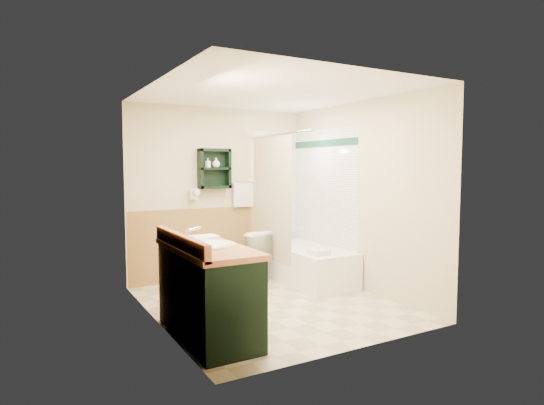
{
  "coord_description": "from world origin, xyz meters",
  "views": [
    {
      "loc": [
        -2.51,
        -4.46,
        1.58
      ],
      "look_at": [
        0.13,
        0.2,
        1.15
      ],
      "focal_mm": 30.0,
      "sensor_mm": 36.0,
      "label": 1
    }
  ],
  "objects_px": {
    "toilet": "(244,256)",
    "vanity": "(208,291)",
    "hair_dryer": "(194,194)",
    "bathtub": "(306,265)",
    "wall_shelf": "(214,169)",
    "vanity_book": "(168,226)",
    "soap_bottle_b": "(216,164)",
    "soap_bottle_a": "(208,165)"
  },
  "relations": [
    {
      "from": "toilet",
      "to": "vanity",
      "type": "bearing_deg",
      "value": 36.2
    },
    {
      "from": "hair_dryer",
      "to": "toilet",
      "type": "relative_size",
      "value": 0.34
    },
    {
      "from": "bathtub",
      "to": "toilet",
      "type": "xyz_separation_m",
      "value": [
        -0.74,
        0.43,
        0.11
      ]
    },
    {
      "from": "hair_dryer",
      "to": "bathtub",
      "type": "bearing_deg",
      "value": -30.66
    },
    {
      "from": "hair_dryer",
      "to": "bathtub",
      "type": "height_order",
      "value": "hair_dryer"
    },
    {
      "from": "vanity",
      "to": "toilet",
      "type": "distance_m",
      "value": 2.04
    },
    {
      "from": "wall_shelf",
      "to": "bathtub",
      "type": "xyz_separation_m",
      "value": [
        1.03,
        -0.76,
        -1.31
      ]
    },
    {
      "from": "bathtub",
      "to": "vanity_book",
      "type": "xyz_separation_m",
      "value": [
        -2.08,
        -0.57,
        0.73
      ]
    },
    {
      "from": "hair_dryer",
      "to": "soap_bottle_b",
      "type": "relative_size",
      "value": 1.78
    },
    {
      "from": "hair_dryer",
      "to": "vanity",
      "type": "height_order",
      "value": "hair_dryer"
    },
    {
      "from": "wall_shelf",
      "to": "hair_dryer",
      "type": "distance_m",
      "value": 0.46
    },
    {
      "from": "vanity",
      "to": "soap_bottle_b",
      "type": "xyz_separation_m",
      "value": [
        0.92,
        1.99,
        1.19
      ]
    },
    {
      "from": "vanity",
      "to": "toilet",
      "type": "height_order",
      "value": "vanity"
    },
    {
      "from": "wall_shelf",
      "to": "vanity",
      "type": "bearing_deg",
      "value": -114.2
    },
    {
      "from": "wall_shelf",
      "to": "vanity_book",
      "type": "height_order",
      "value": "wall_shelf"
    },
    {
      "from": "vanity_book",
      "to": "hair_dryer",
      "type": "bearing_deg",
      "value": 57.68
    },
    {
      "from": "hair_dryer",
      "to": "vanity",
      "type": "xyz_separation_m",
      "value": [
        -0.59,
        -2.02,
        -0.77
      ]
    },
    {
      "from": "bathtub",
      "to": "soap_bottle_a",
      "type": "distance_m",
      "value": 1.92
    },
    {
      "from": "wall_shelf",
      "to": "soap_bottle_a",
      "type": "height_order",
      "value": "wall_shelf"
    },
    {
      "from": "hair_dryer",
      "to": "bathtub",
      "type": "xyz_separation_m",
      "value": [
        1.33,
        -0.79,
        -0.96
      ]
    },
    {
      "from": "bathtub",
      "to": "soap_bottle_b",
      "type": "xyz_separation_m",
      "value": [
        -1.0,
        0.76,
        1.38
      ]
    },
    {
      "from": "vanity",
      "to": "bathtub",
      "type": "relative_size",
      "value": 0.9
    },
    {
      "from": "vanity_book",
      "to": "soap_bottle_a",
      "type": "xyz_separation_m",
      "value": [
        0.96,
        1.33,
        0.63
      ]
    },
    {
      "from": "vanity_book",
      "to": "soap_bottle_b",
      "type": "height_order",
      "value": "soap_bottle_b"
    },
    {
      "from": "vanity",
      "to": "hair_dryer",
      "type": "bearing_deg",
      "value": 73.56
    },
    {
      "from": "vanity",
      "to": "toilet",
      "type": "relative_size",
      "value": 1.88
    },
    {
      "from": "soap_bottle_a",
      "to": "vanity_book",
      "type": "bearing_deg",
      "value": -125.96
    },
    {
      "from": "wall_shelf",
      "to": "toilet",
      "type": "xyz_separation_m",
      "value": [
        0.29,
        -0.33,
        -1.2
      ]
    },
    {
      "from": "wall_shelf",
      "to": "soap_bottle_a",
      "type": "relative_size",
      "value": 4.29
    },
    {
      "from": "bathtub",
      "to": "soap_bottle_a",
      "type": "xyz_separation_m",
      "value": [
        -1.12,
        0.76,
        1.36
      ]
    },
    {
      "from": "soap_bottle_b",
      "to": "bathtub",
      "type": "bearing_deg",
      "value": -36.98
    },
    {
      "from": "hair_dryer",
      "to": "soap_bottle_a",
      "type": "relative_size",
      "value": 1.87
    },
    {
      "from": "bathtub",
      "to": "toilet",
      "type": "distance_m",
      "value": 0.86
    },
    {
      "from": "toilet",
      "to": "wall_shelf",
      "type": "bearing_deg",
      "value": -67.55
    },
    {
      "from": "bathtub",
      "to": "vanity",
      "type": "bearing_deg",
      "value": -147.35
    },
    {
      "from": "vanity",
      "to": "bathtub",
      "type": "xyz_separation_m",
      "value": [
        1.92,
        1.23,
        -0.19
      ]
    },
    {
      "from": "wall_shelf",
      "to": "soap_bottle_b",
      "type": "distance_m",
      "value": 0.07
    },
    {
      "from": "hair_dryer",
      "to": "soap_bottle_a",
      "type": "xyz_separation_m",
      "value": [
        0.2,
        -0.03,
        0.39
      ]
    },
    {
      "from": "hair_dryer",
      "to": "bathtub",
      "type": "distance_m",
      "value": 1.82
    },
    {
      "from": "toilet",
      "to": "soap_bottle_b",
      "type": "distance_m",
      "value": 1.34
    },
    {
      "from": "hair_dryer",
      "to": "soap_bottle_a",
      "type": "distance_m",
      "value": 0.44
    },
    {
      "from": "hair_dryer",
      "to": "vanity_book",
      "type": "height_order",
      "value": "hair_dryer"
    }
  ]
}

